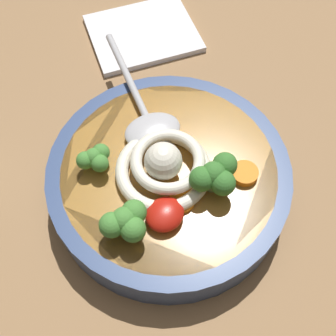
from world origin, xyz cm
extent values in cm
cube|color=#936D47|center=(0.00, 0.00, 1.43)|extent=(107.69, 107.69, 2.85)
cylinder|color=#334775|center=(-3.17, 0.12, 5.14)|extent=(25.06, 25.06, 4.58)
cylinder|color=#B27A33|center=(-3.17, 0.12, 5.33)|extent=(22.05, 22.05, 4.22)
torus|color=silver|center=(-3.94, 0.08, 8.10)|extent=(9.62, 9.62, 1.33)
torus|color=silver|center=(-3.32, -0.34, 9.16)|extent=(10.31, 10.31, 1.19)
sphere|color=silver|center=(-3.94, 0.08, 9.82)|extent=(3.73, 3.73, 3.73)
ellipsoid|color=#B7B7BC|center=(-1.45, 4.16, 8.24)|extent=(7.24, 6.40, 1.60)
cylinder|color=#B7B7BC|center=(1.48, 11.06, 8.24)|extent=(6.61, 14.12, 0.80)
ellipsoid|color=#B2190F|center=(-7.24, -3.58, 8.29)|extent=(3.82, 3.44, 1.72)
cylinder|color=#7A9E60|center=(-1.65, -4.41, 8.10)|extent=(1.24, 1.24, 1.33)
sphere|color=#38752D|center=(-1.65, -4.41, 9.99)|extent=(2.44, 2.44, 2.44)
sphere|color=#38752D|center=(-0.43, -4.41, 9.77)|extent=(2.44, 2.44, 2.44)
sphere|color=#38752D|center=(-2.76, -3.96, 9.88)|extent=(2.44, 2.44, 2.44)
sphere|color=#38752D|center=(-1.65, -5.63, 9.81)|extent=(2.44, 2.44, 2.44)
cylinder|color=#7A9E60|center=(-8.24, 5.37, 7.92)|extent=(0.91, 0.91, 0.97)
sphere|color=#478938|center=(-8.24, 5.37, 9.30)|extent=(1.79, 1.79, 1.79)
sphere|color=#478938|center=(-7.34, 5.37, 9.14)|extent=(1.79, 1.79, 1.79)
sphere|color=#478938|center=(-9.05, 5.69, 9.22)|extent=(1.79, 1.79, 1.79)
sphere|color=#478938|center=(-8.24, 4.48, 9.17)|extent=(1.79, 1.79, 1.79)
cylinder|color=#7A9E60|center=(-10.70, -1.93, 8.08)|extent=(1.20, 1.20, 1.28)
sphere|color=#478938|center=(-10.70, -1.93, 9.90)|extent=(2.35, 2.35, 2.35)
sphere|color=#478938|center=(-9.52, -1.93, 9.68)|extent=(2.35, 2.35, 2.35)
sphere|color=#478938|center=(-11.77, -1.50, 9.79)|extent=(2.35, 2.35, 2.35)
sphere|color=#478938|center=(-10.70, -3.11, 9.73)|extent=(2.35, 2.35, 2.35)
cylinder|color=orange|center=(-4.90, -3.52, 7.68)|extent=(2.53, 2.53, 0.48)
cylinder|color=orange|center=(1.66, -5.86, 7.83)|extent=(2.72, 2.72, 0.79)
cube|color=white|center=(11.29, 19.65, 3.25)|extent=(17.84, 16.61, 0.80)
camera|label=1|loc=(-18.59, -15.46, 44.95)|focal=45.81mm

